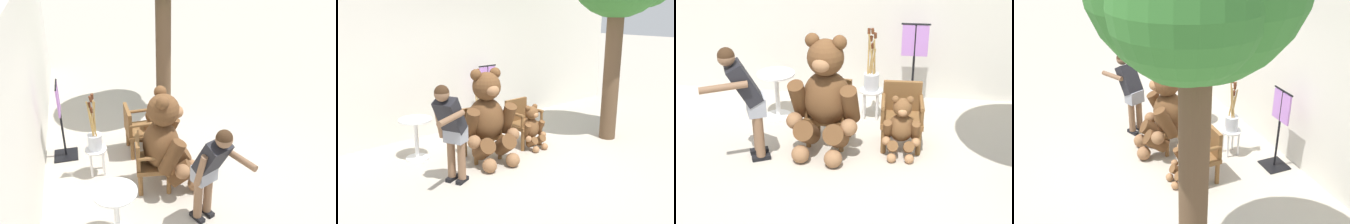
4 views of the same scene
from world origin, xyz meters
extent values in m
plane|color=#B2A899|center=(0.00, 0.00, 0.00)|extent=(60.00, 60.00, 0.00)
cube|color=silver|center=(0.00, 2.40, 1.40)|extent=(10.00, 0.16, 2.80)
cube|color=brown|center=(-0.49, 0.65, 0.41)|extent=(0.63, 0.59, 0.07)
cylinder|color=brown|center=(-0.75, 0.48, 0.18)|extent=(0.07, 0.07, 0.37)
cylinder|color=brown|center=(-0.29, 0.41, 0.18)|extent=(0.07, 0.07, 0.37)
cylinder|color=brown|center=(-0.69, 0.89, 0.18)|extent=(0.07, 0.07, 0.37)
cylinder|color=brown|center=(-0.24, 0.83, 0.18)|extent=(0.07, 0.07, 0.37)
cube|color=brown|center=(-0.46, 0.88, 0.65)|extent=(0.52, 0.13, 0.42)
cylinder|color=brown|center=(-0.74, 0.69, 0.66)|extent=(0.12, 0.48, 0.06)
cylinder|color=brown|center=(-0.77, 0.48, 0.55)|extent=(0.05, 0.05, 0.22)
cylinder|color=brown|center=(-0.25, 0.62, 0.66)|extent=(0.12, 0.48, 0.06)
cylinder|color=brown|center=(-0.27, 0.41, 0.55)|extent=(0.05, 0.05, 0.22)
cube|color=brown|center=(0.49, 0.65, 0.41)|extent=(0.57, 0.53, 0.07)
cylinder|color=brown|center=(0.27, 0.44, 0.18)|extent=(0.07, 0.07, 0.37)
cylinder|color=brown|center=(0.73, 0.45, 0.18)|extent=(0.07, 0.07, 0.37)
cylinder|color=brown|center=(0.26, 0.86, 0.18)|extent=(0.07, 0.07, 0.37)
cylinder|color=brown|center=(0.72, 0.87, 0.18)|extent=(0.07, 0.07, 0.37)
cube|color=brown|center=(0.49, 0.88, 0.65)|extent=(0.52, 0.07, 0.42)
cylinder|color=brown|center=(0.24, 0.65, 0.66)|extent=(0.07, 0.48, 0.06)
cylinder|color=brown|center=(0.25, 0.44, 0.55)|extent=(0.05, 0.05, 0.22)
cylinder|color=brown|center=(0.74, 0.66, 0.66)|extent=(0.07, 0.48, 0.06)
cylinder|color=brown|center=(0.75, 0.45, 0.55)|extent=(0.05, 0.05, 0.22)
ellipsoid|color=brown|center=(-0.49, 0.53, 0.72)|extent=(0.71, 0.63, 0.74)
sphere|color=brown|center=(-0.50, 0.49, 1.29)|extent=(0.47, 0.47, 0.47)
ellipsoid|color=#8C603D|center=(-0.53, 0.30, 1.26)|extent=(0.25, 0.20, 0.17)
sphere|color=black|center=(-0.53, 0.30, 1.27)|extent=(0.07, 0.07, 0.07)
sphere|color=brown|center=(-0.67, 0.54, 1.49)|extent=(0.19, 0.19, 0.19)
sphere|color=brown|center=(-0.32, 0.49, 1.49)|extent=(0.19, 0.19, 0.19)
cylinder|color=brown|center=(-0.85, 0.46, 0.72)|extent=(0.27, 0.44, 0.56)
sphere|color=#8C603D|center=(-0.89, 0.31, 0.47)|extent=(0.22, 0.22, 0.22)
cylinder|color=brown|center=(-0.17, 0.36, 0.72)|extent=(0.27, 0.44, 0.56)
sphere|color=#8C603D|center=(-0.17, 0.21, 0.47)|extent=(0.22, 0.22, 0.22)
cylinder|color=brown|center=(-0.73, 0.29, 0.32)|extent=(0.33, 0.49, 0.44)
sphere|color=#8C603D|center=(-0.78, 0.07, 0.12)|extent=(0.24, 0.24, 0.24)
cylinder|color=brown|center=(-0.33, 0.23, 0.32)|extent=(0.33, 0.49, 0.44)
sphere|color=#8C603D|center=(-0.35, 0.01, 0.12)|extent=(0.24, 0.24, 0.24)
ellipsoid|color=brown|center=(0.49, 0.47, 0.38)|extent=(0.34, 0.29, 0.39)
sphere|color=brown|center=(0.49, 0.45, 0.67)|extent=(0.25, 0.25, 0.25)
ellipsoid|color=#A47148|center=(0.50, 0.35, 0.66)|extent=(0.12, 0.09, 0.09)
sphere|color=black|center=(0.50, 0.35, 0.66)|extent=(0.04, 0.04, 0.04)
sphere|color=brown|center=(0.40, 0.46, 0.78)|extent=(0.10, 0.10, 0.10)
sphere|color=brown|center=(0.59, 0.47, 0.78)|extent=(0.10, 0.10, 0.10)
cylinder|color=brown|center=(0.31, 0.40, 0.38)|extent=(0.11, 0.22, 0.29)
sphere|color=#A47148|center=(0.31, 0.32, 0.25)|extent=(0.12, 0.12, 0.12)
cylinder|color=brown|center=(0.68, 0.41, 0.38)|extent=(0.11, 0.22, 0.29)
sphere|color=#A47148|center=(0.69, 0.33, 0.25)|extent=(0.12, 0.12, 0.12)
cylinder|color=brown|center=(0.39, 0.33, 0.17)|extent=(0.15, 0.24, 0.23)
sphere|color=#A47148|center=(0.38, 0.21, 0.06)|extent=(0.12, 0.12, 0.12)
cylinder|color=brown|center=(0.60, 0.33, 0.17)|extent=(0.15, 0.24, 0.23)
sphere|color=#A47148|center=(0.61, 0.21, 0.06)|extent=(0.12, 0.12, 0.12)
cube|color=black|center=(-1.37, 0.23, 0.03)|extent=(0.26, 0.18, 0.06)
cylinder|color=brown|center=(-1.37, 0.23, 0.47)|extent=(0.12, 0.12, 0.82)
cube|color=black|center=(-1.30, 0.07, 0.03)|extent=(0.26, 0.18, 0.06)
cylinder|color=brown|center=(-1.30, 0.07, 0.47)|extent=(0.12, 0.12, 0.82)
cube|color=gray|center=(-1.34, 0.15, 0.75)|extent=(0.32, 0.36, 0.24)
cube|color=black|center=(-1.45, 0.10, 1.06)|extent=(0.52, 0.47, 0.57)
sphere|color=brown|center=(-1.61, 0.03, 1.41)|extent=(0.21, 0.21, 0.21)
sphere|color=#382314|center=(-1.61, 0.03, 1.43)|extent=(0.21, 0.21, 0.21)
cylinder|color=brown|center=(-1.60, -0.18, 1.11)|extent=(0.55, 0.31, 0.10)
cylinder|color=brown|center=(-1.53, 0.27, 0.94)|extent=(0.22, 0.16, 0.51)
cylinder|color=white|center=(0.03, 1.47, 0.45)|extent=(0.34, 0.34, 0.03)
cylinder|color=white|center=(0.12, 1.57, 0.22)|extent=(0.04, 0.04, 0.43)
cylinder|color=white|center=(-0.07, 1.57, 0.22)|extent=(0.04, 0.04, 0.43)
cylinder|color=white|center=(0.12, 1.37, 0.22)|extent=(0.04, 0.04, 0.43)
cylinder|color=white|center=(-0.07, 1.37, 0.22)|extent=(0.04, 0.04, 0.43)
cylinder|color=silver|center=(0.03, 1.47, 0.59)|extent=(0.22, 0.22, 0.26)
cylinder|color=tan|center=(0.03, 1.44, 0.94)|extent=(0.13, 0.03, 0.79)
cylinder|color=#592D19|center=(0.03, 1.44, 1.37)|extent=(0.05, 0.04, 0.09)
cylinder|color=tan|center=(0.01, 1.50, 0.87)|extent=(0.10, 0.07, 0.67)
cylinder|color=#592D19|center=(0.01, 1.50, 1.25)|extent=(0.05, 0.05, 0.09)
cylinder|color=tan|center=(-0.03, 1.47, 0.93)|extent=(0.03, 0.15, 0.78)
cylinder|color=#592D19|center=(-0.03, 1.47, 1.36)|extent=(0.04, 0.06, 0.09)
cylinder|color=tan|center=(0.07, 1.46, 0.90)|extent=(0.05, 0.11, 0.73)
cylinder|color=#592D19|center=(0.07, 1.46, 1.31)|extent=(0.05, 0.05, 0.09)
cylinder|color=tan|center=(0.03, 1.48, 0.82)|extent=(0.11, 0.03, 0.57)
cylinder|color=#592D19|center=(0.03, 1.48, 1.15)|extent=(0.06, 0.05, 0.09)
cylinder|color=white|center=(-1.39, 1.32, 0.70)|extent=(0.56, 0.56, 0.03)
cylinder|color=white|center=(-1.39, 1.32, 0.34)|extent=(0.07, 0.07, 0.69)
cylinder|color=white|center=(-1.39, 1.32, 0.01)|extent=(0.40, 0.40, 0.03)
cube|color=black|center=(0.65, 1.97, 0.01)|extent=(0.40, 0.40, 0.02)
cylinder|color=black|center=(0.65, 1.97, 0.68)|extent=(0.04, 0.04, 1.35)
cylinder|color=black|center=(0.65, 1.97, 1.35)|extent=(0.44, 0.03, 0.03)
cube|color=#B77AD1|center=(0.65, 1.97, 1.09)|extent=(0.40, 0.03, 0.48)
camera|label=1|loc=(-5.04, 1.57, 3.74)|focal=40.00mm
camera|label=2|loc=(-4.10, -4.27, 2.51)|focal=40.00mm
camera|label=3|loc=(0.40, -4.98, 3.24)|focal=50.00mm
camera|label=4|loc=(4.92, -1.39, 3.55)|focal=40.00mm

